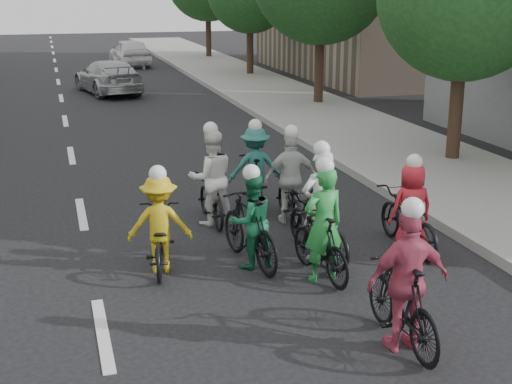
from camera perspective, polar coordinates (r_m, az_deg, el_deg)
name	(u,v)px	position (r m, az deg, el deg)	size (l,w,h in m)	color
ground	(103,334)	(9.12, -12.16, -11.04)	(120.00, 120.00, 0.00)	black
sidewalk_right	(363,135)	(20.38, 8.53, 4.53)	(4.00, 80.00, 0.15)	gray
curb_right	(297,138)	(19.66, 3.34, 4.30)	(0.18, 80.00, 0.18)	#999993
cyclist_0	(318,221)	(11.11, 5.00, -2.30)	(0.90, 1.95, 1.89)	black
cyclist_1	(250,226)	(10.77, -0.46, -2.76)	(0.83, 1.91, 1.60)	black
cyclist_2	(159,232)	(10.71, -7.74, -3.19)	(1.04, 1.81, 1.63)	black
cyclist_3	(405,293)	(8.54, 11.82, -7.90)	(1.00, 1.77, 1.86)	black
cyclist_4	(409,216)	(11.67, 12.12, -1.90)	(0.71, 1.86, 1.61)	black
cyclist_5	(321,237)	(10.33, 5.26, -3.59)	(0.68, 1.68, 1.83)	black
cyclist_6	(211,187)	(12.71, -3.62, 0.39)	(0.84, 1.63, 1.86)	black
cyclist_7	(255,173)	(13.68, -0.11, 1.54)	(1.07, 1.71, 1.72)	black
cyclist_8	(290,188)	(12.81, 2.73, 0.28)	(0.99, 1.64, 1.79)	black
follow_car_lead	(108,77)	(29.23, -11.74, 9.02)	(1.85, 4.54, 1.32)	#A9AAAE
follow_car_trail	(130,52)	(39.45, -10.06, 10.96)	(1.71, 4.26, 1.45)	white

